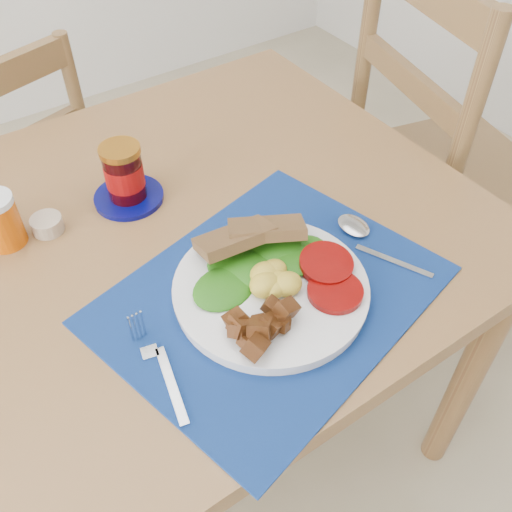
{
  "coord_description": "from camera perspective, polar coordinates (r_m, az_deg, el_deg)",
  "views": [
    {
      "loc": [
        -0.13,
        -0.49,
        1.43
      ],
      "look_at": [
        0.22,
        0.01,
        0.8
      ],
      "focal_mm": 40.0,
      "sensor_mm": 36.0,
      "label": 1
    }
  ],
  "objects": [
    {
      "name": "fork",
      "position": [
        0.82,
        -9.83,
        -10.57
      ],
      "size": [
        0.04,
        0.18,
        0.0
      ],
      "rotation": [
        0.0,
        0.0,
        -0.22
      ],
      "color": "#B2B5BA",
      "rests_on": "placemat"
    },
    {
      "name": "juice_glass",
      "position": [
        1.03,
        -24.17,
        3.12
      ],
      "size": [
        0.06,
        0.06,
        0.09
      ],
      "primitive_type": "cylinder",
      "color": "#C94F05",
      "rests_on": "table"
    },
    {
      "name": "table",
      "position": [
        1.03,
        -15.99,
        -4.04
      ],
      "size": [
        1.4,
        0.9,
        0.75
      ],
      "color": "brown",
      "rests_on": "ground"
    },
    {
      "name": "spoon",
      "position": [
        0.99,
        10.81,
        1.93
      ],
      "size": [
        0.07,
        0.19,
        0.01
      ],
      "rotation": [
        0.0,
        0.0,
        0.43
      ],
      "color": "#B2B5BA",
      "rests_on": "placemat"
    },
    {
      "name": "ramekin",
      "position": [
        1.05,
        -20.15,
        2.98
      ],
      "size": [
        0.05,
        0.05,
        0.03
      ],
      "primitive_type": "cylinder",
      "color": "tan",
      "rests_on": "table"
    },
    {
      "name": "jam_on_saucer",
      "position": [
        1.05,
        -12.98,
        7.69
      ],
      "size": [
        0.13,
        0.13,
        0.11
      ],
      "color": "#050751",
      "rests_on": "table"
    },
    {
      "name": "chair_end",
      "position": [
        1.52,
        18.2,
        11.41
      ],
      "size": [
        0.54,
        0.56,
        1.26
      ],
      "rotation": [
        0.0,
        0.0,
        1.33
      ],
      "color": "#55371E",
      "rests_on": "ground"
    },
    {
      "name": "chair_far",
      "position": [
        1.59,
        -23.15,
        7.9
      ],
      "size": [
        0.48,
        0.47,
        1.06
      ],
      "rotation": [
        0.0,
        0.0,
        3.43
      ],
      "color": "#55371E",
      "rests_on": "ground"
    },
    {
      "name": "breakfast_plate",
      "position": [
        0.87,
        1.34,
        -3.25
      ],
      "size": [
        0.3,
        0.3,
        0.07
      ],
      "rotation": [
        0.0,
        0.0,
        -0.25
      ],
      "color": "silver",
      "rests_on": "placemat"
    },
    {
      "name": "placemat",
      "position": [
        0.89,
        1.46,
        -3.87
      ],
      "size": [
        0.58,
        0.5,
        0.0
      ],
      "primitive_type": "cube",
      "rotation": [
        0.0,
        0.0,
        0.24
      ],
      "color": "#040F31",
      "rests_on": "table"
    }
  ]
}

